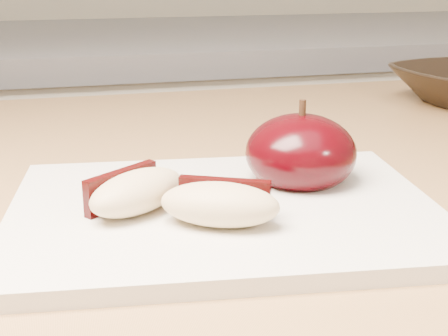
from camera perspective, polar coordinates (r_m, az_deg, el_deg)
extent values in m
cube|color=silver|center=(1.34, -9.71, -9.26)|extent=(2.40, 0.60, 0.90)
cube|color=slate|center=(1.20, -10.92, 11.12)|extent=(2.40, 0.62, 0.04)
cube|color=#9E7445|center=(0.53, -4.95, -2.15)|extent=(1.64, 0.64, 0.04)
cube|color=beige|center=(0.41, 0.00, -4.02)|extent=(0.30, 0.24, 0.01)
ellipsoid|color=black|center=(0.46, 7.02, 1.38)|extent=(0.08, 0.08, 0.06)
cylinder|color=black|center=(0.45, 7.19, 5.46)|extent=(0.01, 0.01, 0.01)
ellipsoid|color=tan|center=(0.40, -7.90, -2.17)|extent=(0.08, 0.07, 0.03)
cube|color=black|center=(0.41, -9.37, -1.82)|extent=(0.05, 0.04, 0.02)
ellipsoid|color=tan|center=(0.38, -0.40, -3.35)|extent=(0.08, 0.06, 0.03)
cube|color=black|center=(0.39, 0.05, -2.67)|extent=(0.05, 0.03, 0.02)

